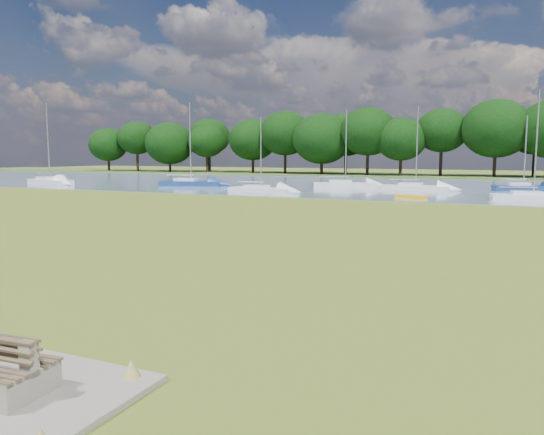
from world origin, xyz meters
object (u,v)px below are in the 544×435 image
at_px(sailboat_3, 260,188).
at_px(sailboat_6, 345,183).
at_px(sailboat_5, 190,181).
at_px(sailboat_7, 523,186).
at_px(sailboat_1, 532,195).
at_px(sailboat_8, 50,180).
at_px(kayak, 411,197).
at_px(sailboat_2, 415,186).

relative_size(sailboat_3, sailboat_6, 0.85).
xyz_separation_m(sailboat_5, sailboat_7, (34.62, 6.75, -0.04)).
xyz_separation_m(sailboat_1, sailboat_6, (-18.14, 9.29, 0.05)).
distance_m(sailboat_1, sailboat_5, 35.50).
relative_size(sailboat_7, sailboat_8, 0.77).
bearing_deg(sailboat_3, sailboat_5, 159.66).
bearing_deg(sailboat_6, sailboat_5, 174.08).
bearing_deg(sailboat_3, kayak, 0.29).
height_order(sailboat_1, sailboat_7, sailboat_1).
height_order(kayak, sailboat_2, sailboat_2).
bearing_deg(sailboat_7, kayak, -140.92).
xyz_separation_m(sailboat_1, sailboat_3, (-23.55, -0.67, -0.05)).
bearing_deg(sailboat_8, sailboat_7, 29.64).
distance_m(sailboat_2, sailboat_3, 15.91).
relative_size(sailboat_6, sailboat_8, 0.87).
height_order(sailboat_7, sailboat_8, sailboat_8).
height_order(sailboat_6, sailboat_8, sailboat_8).
height_order(kayak, sailboat_7, sailboat_7).
bearing_deg(sailboat_5, kayak, -28.60).
bearing_deg(sailboat_5, sailboat_7, -2.71).
bearing_deg(sailboat_5, sailboat_8, 179.93).
distance_m(sailboat_7, sailboat_8, 53.10).
height_order(sailboat_2, sailboat_8, sailboat_8).
height_order(sailboat_2, sailboat_5, sailboat_5).
relative_size(sailboat_6, sailboat_7, 1.13).
height_order(sailboat_6, sailboat_7, sailboat_6).
bearing_deg(sailboat_7, sailboat_8, 173.06).
xyz_separation_m(sailboat_5, sailboat_6, (17.02, 4.36, -0.03)).
height_order(sailboat_2, sailboat_6, sailboat_6).
bearing_deg(kayak, sailboat_1, 28.01).
bearing_deg(sailboat_8, sailboat_3, 14.97).
relative_size(sailboat_3, sailboat_5, 0.75).
relative_size(sailboat_5, sailboat_7, 1.27).
distance_m(sailboat_5, sailboat_7, 35.27).
height_order(kayak, sailboat_3, sailboat_3).
xyz_separation_m(kayak, sailboat_6, (-9.04, 11.27, 0.36)).
distance_m(sailboat_1, sailboat_7, 11.70).
relative_size(sailboat_1, sailboat_5, 0.91).
bearing_deg(sailboat_8, kayak, 14.16).
bearing_deg(sailboat_3, sailboat_8, -177.30).
xyz_separation_m(sailboat_1, sailboat_8, (-52.50, 0.71, 0.08)).
distance_m(sailboat_3, sailboat_5, 12.89).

